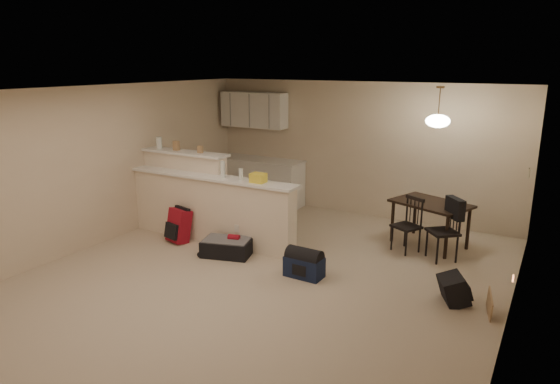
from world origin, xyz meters
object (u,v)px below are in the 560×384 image
Objects in this scene: pendant_lamp at (438,120)px; suitcase at (227,248)px; dining_chair_near at (406,225)px; navy_duffel at (304,267)px; red_backpack at (179,226)px; dining_chair_far at (443,230)px; black_daypack at (454,290)px; dining_table at (431,208)px.

pendant_lamp is 0.87× the size of suitcase.
pendant_lamp reaches higher than dining_chair_near.
pendant_lamp is 1.20× the size of navy_duffel.
pendant_lamp is at bearing 41.33° from red_backpack.
black_daypack is (0.43, -1.32, -0.29)m from dining_chair_far.
red_backpack is at bearing -128.95° from dining_chair_near.
red_backpack is (-3.57, -1.84, -0.35)m from dining_table.
suitcase is 1.04m from red_backpack.
pendant_lamp reaches higher than navy_duffel.
navy_duffel is (-1.18, -2.06, -0.48)m from dining_table.
red_backpack is at bearing 158.09° from suitcase.
black_daypack is at bearing -14.04° from suitcase.
red_backpack is at bearing 176.35° from navy_duffel.
red_backpack is at bearing -152.77° from pendant_lamp.
pendant_lamp reaches higher than red_backpack.
pendant_lamp is 1.64m from dining_chair_far.
pendant_lamp is 4.37m from red_backpack.
dining_table is 1.45× the size of dining_chair_far.
dining_chair_near is at bearing 36.86° from red_backpack.
suitcase is 3.29m from black_daypack.
dining_chair_far is (0.31, -0.52, -1.53)m from pendant_lamp.
dining_table is 1.56× the size of dining_chair_near.
dining_chair_near is at bearing -119.28° from pendant_lamp.
dining_table reaches higher than navy_duffel.
dining_chair_far reaches higher than suitcase.
dining_chair_near is 1.58× the size of red_backpack.
dining_chair_near is 3.61m from red_backpack.
suitcase is at bearing -104.22° from dining_chair_far.
navy_duffel is 1.36× the size of black_daypack.
dining_chair_near is 1.65× the size of navy_duffel.
dining_chair_far is (0.31, -0.52, -0.16)m from dining_table.
dining_table is 0.55m from dining_chair_near.
pendant_lamp is at bearing 21.47° from suitcase.
red_backpack is 1.04× the size of navy_duffel.
dining_table is 2.03m from black_daypack.
suitcase is at bearing 65.44° from black_daypack.
dining_chair_far is 1.42m from black_daypack.
dining_chair_near is 1.19× the size of suitcase.
dining_chair_near reaches higher than red_backpack.
black_daypack is at bearing -26.27° from dining_chair_near.
suitcase is (-2.30, -1.50, -0.30)m from dining_chair_near.
navy_duffel is (-1.48, -1.55, -0.32)m from dining_chair_far.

